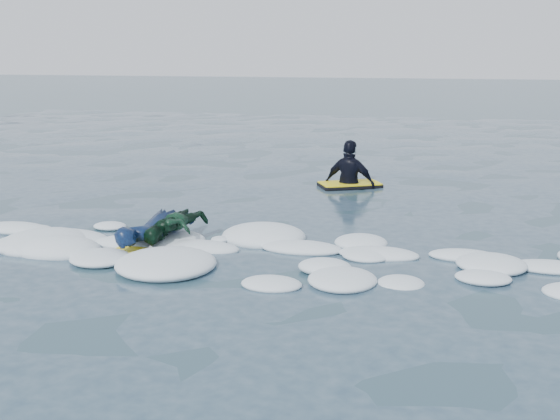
% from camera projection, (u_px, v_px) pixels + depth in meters
% --- Properties ---
extents(ground, '(120.00, 120.00, 0.00)m').
position_uv_depth(ground, '(215.00, 285.00, 8.07)').
color(ground, '#1A333F').
rests_on(ground, ground).
extents(foam_band, '(12.00, 3.10, 0.30)m').
position_uv_depth(foam_band, '(241.00, 259.00, 9.05)').
color(foam_band, white).
rests_on(foam_band, ground).
extents(prone_woman_unit, '(0.82, 1.68, 0.42)m').
position_uv_depth(prone_woman_unit, '(154.00, 231.00, 9.63)').
color(prone_woman_unit, black).
rests_on(prone_woman_unit, ground).
extents(prone_child_unit, '(0.83, 1.27, 0.46)m').
position_uv_depth(prone_child_unit, '(175.00, 230.00, 9.60)').
color(prone_child_unit, black).
rests_on(prone_child_unit, ground).
extents(waiting_rider_unit, '(1.35, 1.12, 1.78)m').
position_uv_depth(waiting_rider_unit, '(350.00, 185.00, 13.78)').
color(waiting_rider_unit, black).
rests_on(waiting_rider_unit, ground).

